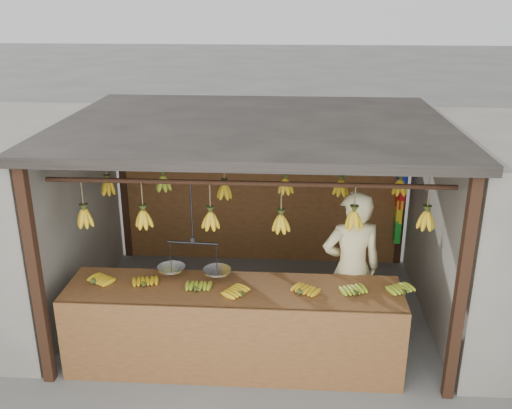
{
  "coord_description": "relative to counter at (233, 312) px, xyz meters",
  "views": [
    {
      "loc": [
        0.42,
        -6.23,
        3.72
      ],
      "look_at": [
        0.0,
        0.3,
        1.3
      ],
      "focal_mm": 40.0,
      "sensor_mm": 36.0,
      "label": 1
    }
  ],
  "objects": [
    {
      "name": "stall",
      "position": [
        0.14,
        1.56,
        1.27
      ],
      "size": [
        4.3,
        3.3,
        2.4
      ],
      "color": "black",
      "rests_on": "ground"
    },
    {
      "name": "vendor",
      "position": [
        1.23,
        0.63,
        0.2
      ],
      "size": [
        0.73,
        0.55,
        1.81
      ],
      "primitive_type": "imported",
      "rotation": [
        0.0,
        0.0,
        3.34
      ],
      "color": "beige",
      "rests_on": "ground"
    },
    {
      "name": "hanging_bananas",
      "position": [
        0.12,
        1.24,
        0.91
      ],
      "size": [
        3.63,
        2.24,
        0.38
      ],
      "color": "gold",
      "rests_on": "ground"
    },
    {
      "name": "counter",
      "position": [
        0.0,
        0.0,
        0.0
      ],
      "size": [
        3.59,
        0.78,
        0.96
      ],
      "color": "brown",
      "rests_on": "ground"
    },
    {
      "name": "ground",
      "position": [
        0.14,
        1.23,
        -0.71
      ],
      "size": [
        80.0,
        80.0,
        0.0
      ],
      "primitive_type": "plane",
      "color": "#5B5B57"
    },
    {
      "name": "bag_bundles",
      "position": [
        2.08,
        2.58,
        0.28
      ],
      "size": [
        0.08,
        0.26,
        1.16
      ],
      "color": "#1426BF",
      "rests_on": "ground"
    },
    {
      "name": "balance_scale",
      "position": [
        -0.42,
        0.23,
        0.4
      ],
      "size": [
        0.76,
        0.31,
        0.96
      ],
      "color": "black",
      "rests_on": "ground"
    }
  ]
}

